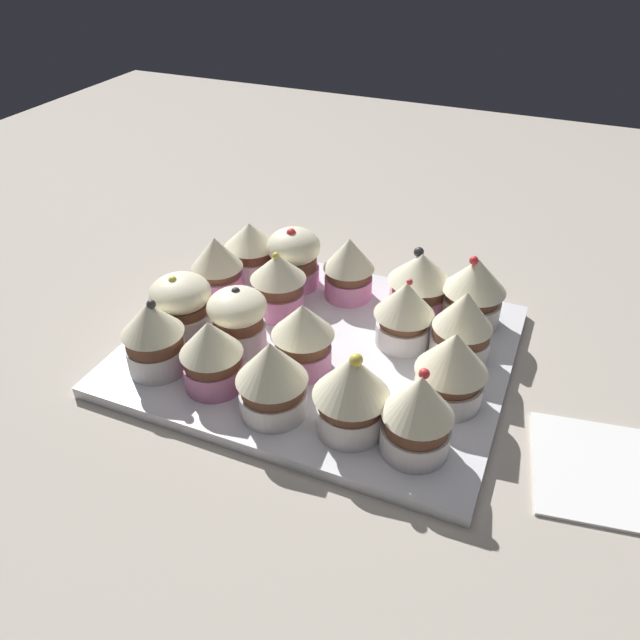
{
  "coord_description": "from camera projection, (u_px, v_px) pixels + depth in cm",
  "views": [
    {
      "loc": [
        -19.6,
        46.19,
        39.59
      ],
      "look_at": [
        0.0,
        0.0,
        4.2
      ],
      "focal_mm": 34.89,
      "sensor_mm": 36.0,
      "label": 1
    }
  ],
  "objects": [
    {
      "name": "ground_plane",
      "position": [
        320.0,
        365.0,
        0.65
      ],
      "size": [
        180.0,
        180.0,
        3.0
      ],
      "primitive_type": "cube",
      "color": "#B2A899"
    },
    {
      "name": "baking_tray",
      "position": [
        320.0,
        349.0,
        0.63
      ],
      "size": [
        37.16,
        30.42,
        1.2
      ],
      "color": "silver",
      "rests_on": "ground_plane"
    },
    {
      "name": "cupcake_0",
      "position": [
        474.0,
        290.0,
        0.64
      ],
      "size": [
        6.55,
        6.55,
        7.93
      ],
      "color": "white",
      "rests_on": "baking_tray"
    },
    {
      "name": "cupcake_1",
      "position": [
        420.0,
        281.0,
        0.66
      ],
      "size": [
        6.83,
        6.83,
        7.34
      ],
      "color": "pink",
      "rests_on": "baking_tray"
    },
    {
      "name": "cupcake_2",
      "position": [
        349.0,
        267.0,
        0.68
      ],
      "size": [
        5.68,
        5.68,
        7.22
      ],
      "color": "pink",
      "rests_on": "baking_tray"
    },
    {
      "name": "cupcake_3",
      "position": [
        294.0,
        257.0,
        0.71
      ],
      "size": [
        6.07,
        6.07,
        7.31
      ],
      "color": "pink",
      "rests_on": "baking_tray"
    },
    {
      "name": "cupcake_4",
      "position": [
        251.0,
        248.0,
        0.73
      ],
      "size": [
        6.16,
        6.16,
        6.49
      ],
      "color": "white",
      "rests_on": "baking_tray"
    },
    {
      "name": "cupcake_5",
      "position": [
        462.0,
        326.0,
        0.59
      ],
      "size": [
        5.74,
        5.74,
        7.54
      ],
      "color": "white",
      "rests_on": "baking_tray"
    },
    {
      "name": "cupcake_6",
      "position": [
        404.0,
        312.0,
        0.61
      ],
      "size": [
        6.08,
        6.08,
        7.23
      ],
      "color": "white",
      "rests_on": "baking_tray"
    },
    {
      "name": "cupcake_7",
      "position": [
        278.0,
        283.0,
        0.66
      ],
      "size": [
        5.95,
        5.95,
        7.35
      ],
      "color": "pink",
      "rests_on": "baking_tray"
    },
    {
      "name": "cupcake_8",
      "position": [
        217.0,
        267.0,
        0.68
      ],
      "size": [
        5.68,
        5.68,
        7.31
      ],
      "color": "pink",
      "rests_on": "baking_tray"
    },
    {
      "name": "cupcake_9",
      "position": [
        452.0,
        367.0,
        0.54
      ],
      "size": [
        6.4,
        6.4,
        7.47
      ],
      "color": "white",
      "rests_on": "baking_tray"
    },
    {
      "name": "cupcake_10",
      "position": [
        300.0,
        335.0,
        0.58
      ],
      "size": [
        5.94,
        5.94,
        7.29
      ],
      "color": "pink",
      "rests_on": "baking_tray"
    },
    {
      "name": "cupcake_11",
      "position": [
        238.0,
        318.0,
        0.61
      ],
      "size": [
        5.91,
        5.91,
        6.72
      ],
      "color": "white",
      "rests_on": "baking_tray"
    },
    {
      "name": "cupcake_12",
      "position": [
        182.0,
        305.0,
        0.63
      ],
      "size": [
        6.19,
        6.19,
        6.82
      ],
      "color": "white",
      "rests_on": "baking_tray"
    },
    {
      "name": "cupcake_13",
      "position": [
        418.0,
        413.0,
        0.49
      ],
      "size": [
        5.85,
        5.85,
        8.08
      ],
      "color": "white",
      "rests_on": "baking_tray"
    },
    {
      "name": "cupcake_14",
      "position": [
        351.0,
        392.0,
        0.51
      ],
      "size": [
        6.49,
        6.49,
        8.2
      ],
      "color": "white",
      "rests_on": "baking_tray"
    },
    {
      "name": "cupcake_15",
      "position": [
        268.0,
        376.0,
        0.53
      ],
      "size": [
        6.28,
        6.28,
        7.53
      ],
      "color": "white",
      "rests_on": "baking_tray"
    },
    {
      "name": "cupcake_16",
      "position": [
        211.0,
        354.0,
        0.56
      ],
      "size": [
        5.77,
        5.77,
        7.1
      ],
      "color": "pink",
      "rests_on": "baking_tray"
    },
    {
      "name": "cupcake_17",
      "position": [
        153.0,
        336.0,
        0.58
      ],
      "size": [
        5.86,
        5.86,
        7.72
      ],
      "color": "white",
      "rests_on": "baking_tray"
    },
    {
      "name": "napkin",
      "position": [
        616.0,
        472.0,
        0.51
      ],
      "size": [
        14.67,
        13.35,
        0.6
      ],
      "primitive_type": "cube",
      "rotation": [
        0.0,
        0.0,
        0.16
      ],
      "color": "white",
      "rests_on": "ground_plane"
    }
  ]
}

